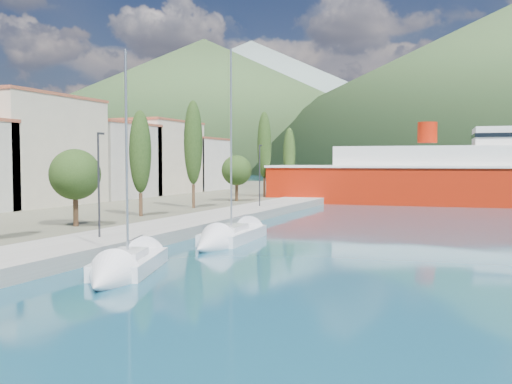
% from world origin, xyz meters
% --- Properties ---
extents(ground, '(1400.00, 1400.00, 0.00)m').
position_xyz_m(ground, '(0.00, 120.00, 0.00)').
color(ground, navy).
extents(quay, '(5.00, 88.00, 0.80)m').
position_xyz_m(quay, '(-9.00, 26.00, 0.40)').
color(quay, gray).
rests_on(quay, ground).
extents(town_buildings, '(9.20, 69.20, 11.30)m').
position_xyz_m(town_buildings, '(-32.00, 36.91, 5.57)').
color(town_buildings, beige).
rests_on(town_buildings, land_strip).
extents(tree_row, '(3.51, 62.65, 10.91)m').
position_xyz_m(tree_row, '(-14.55, 31.08, 5.74)').
color(tree_row, '#47301E').
rests_on(tree_row, land_strip).
extents(lamp_posts, '(0.15, 47.06, 6.06)m').
position_xyz_m(lamp_posts, '(-9.00, 13.41, 4.08)').
color(lamp_posts, '#2D2D33').
rests_on(lamp_posts, quay).
extents(sailboat_near, '(4.61, 8.15, 11.23)m').
position_xyz_m(sailboat_near, '(-3.24, 5.72, 0.30)').
color(sailboat_near, silver).
rests_on(sailboat_near, ground).
extents(sailboat_mid, '(3.03, 9.38, 13.30)m').
position_xyz_m(sailboat_mid, '(-3.34, 16.50, 0.32)').
color(sailboat_mid, silver).
rests_on(sailboat_mid, ground).
extents(ferry, '(54.41, 15.75, 10.66)m').
position_xyz_m(ferry, '(12.52, 59.43, 3.24)').
color(ferry, '#A01907').
rests_on(ferry, ground).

